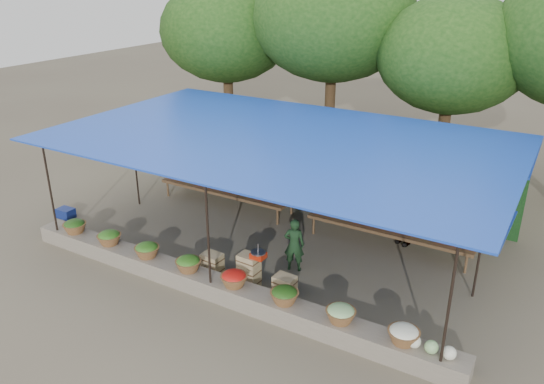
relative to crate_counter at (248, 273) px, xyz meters
The scene contains 16 objects.
ground 2.13m from the crate_counter, 100.93° to the left, with size 60.00×60.00×0.00m, color brown.
stone_curb 0.80m from the crate_counter, 120.30° to the right, with size 10.60×0.55×0.40m, color #696154.
stall_canopy 3.21m from the crate_counter, 100.57° to the left, with size 10.80×6.60×2.82m.
produce_baskets 0.88m from the crate_counter, 126.15° to the right, with size 8.98×0.58×0.34m.
netting_backdrop 5.32m from the crate_counter, 94.37° to the left, with size 10.60×0.06×2.50m, color #1D4B1B.
tree_row 9.26m from the crate_counter, 89.27° to the left, with size 16.51×5.50×7.12m.
fruit_table_left 4.49m from the crate_counter, 130.22° to the left, with size 4.21×0.95×0.93m.
fruit_table_right 4.03m from the crate_counter, 58.32° to the left, with size 4.21×0.95×0.93m.
crate_counter is the anchor object (origin of this frame).
weighing_scale 0.61m from the crate_counter, ahead, with size 0.32×0.32×0.34m.
vendor_seated 1.28m from the crate_counter, 63.17° to the left, with size 0.47×0.31×1.30m, color #17341A.
customer_left 6.33m from the crate_counter, 137.04° to the left, with size 0.91×0.71×1.87m, color slate.
customer_mid 4.20m from the crate_counter, 73.37° to the left, with size 1.13×0.65×1.75m, color slate.
customer_right 4.40m from the crate_counter, 57.06° to the left, with size 0.93×0.39×1.59m, color slate.
blue_crate_front 5.25m from the crate_counter, behind, with size 0.47×0.34×0.28m, color navy.
blue_crate_back 6.33m from the crate_counter, behind, with size 0.46×0.33×0.28m, color navy.
Camera 1 is at (5.95, -10.48, 6.49)m, focal length 35.00 mm.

